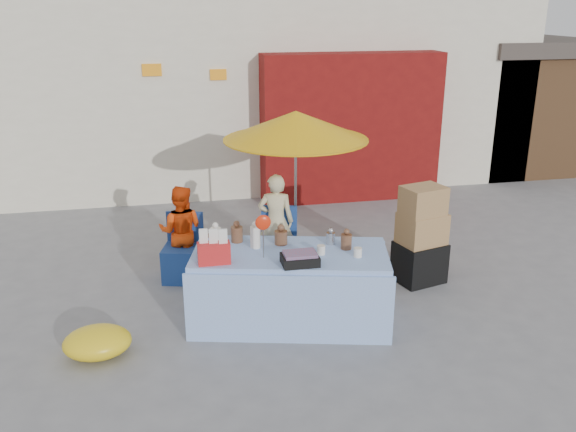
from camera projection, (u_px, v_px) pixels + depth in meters
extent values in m
plane|color=slate|center=(273.00, 317.00, 6.98)|extent=(80.00, 80.00, 0.00)
cube|color=silver|center=(211.00, 61.00, 12.70)|extent=(12.00, 5.00, 4.50)
cube|color=maroon|center=(351.00, 128.00, 10.85)|extent=(3.20, 0.60, 2.60)
cube|color=#4C331E|center=(514.00, 109.00, 13.37)|extent=(2.60, 3.00, 2.40)
cube|color=#3F3833|center=(522.00, 45.00, 12.93)|extent=(2.80, 3.20, 0.30)
cube|color=orange|center=(152.00, 70.00, 10.11)|extent=(0.32, 0.04, 0.20)
cube|color=orange|center=(218.00, 75.00, 10.35)|extent=(0.28, 0.04, 0.18)
cube|color=#9AC5F7|center=(290.00, 286.00, 6.78)|extent=(2.29, 1.43, 0.84)
cube|color=#9AC5F7|center=(289.00, 310.00, 6.32)|extent=(2.12, 0.55, 0.78)
cube|color=#9AC5F7|center=(291.00, 270.00, 7.25)|extent=(2.12, 0.55, 0.78)
cylinder|color=white|center=(216.00, 237.00, 6.79)|extent=(0.15, 0.15, 0.20)
cylinder|color=brown|center=(237.00, 234.00, 6.89)|extent=(0.16, 0.16, 0.18)
cylinder|color=white|center=(255.00, 237.00, 6.71)|extent=(0.13, 0.13, 0.25)
cylinder|color=brown|center=(281.00, 237.00, 6.83)|extent=(0.18, 0.18, 0.16)
cylinder|color=#B2B2B7|center=(331.00, 238.00, 6.83)|extent=(0.12, 0.12, 0.13)
cylinder|color=brown|center=(346.00, 242.00, 6.69)|extent=(0.15, 0.15, 0.17)
cylinder|color=white|center=(321.00, 250.00, 6.56)|extent=(0.11, 0.11, 0.10)
cylinder|color=white|center=(358.00, 252.00, 6.49)|extent=(0.11, 0.11, 0.10)
sphere|color=brown|center=(205.00, 247.00, 6.53)|extent=(0.17, 0.17, 0.17)
ellipsoid|color=red|center=(263.00, 223.00, 6.36)|extent=(0.18, 0.10, 0.17)
cube|color=red|center=(214.00, 253.00, 6.31)|extent=(0.36, 0.23, 0.22)
cube|color=black|center=(300.00, 260.00, 6.30)|extent=(0.43, 0.35, 0.10)
cube|color=navy|center=(183.00, 263.00, 7.87)|extent=(0.58, 0.57, 0.45)
cube|color=navy|center=(185.00, 226.00, 7.93)|extent=(0.47, 0.16, 0.40)
cube|color=navy|center=(278.00, 255.00, 8.11)|extent=(0.58, 0.57, 0.45)
cube|color=navy|center=(279.00, 220.00, 8.17)|extent=(0.47, 0.16, 0.40)
imported|color=#E63F0C|center=(181.00, 231.00, 7.88)|extent=(0.69, 0.60, 1.22)
imported|color=beige|center=(276.00, 221.00, 8.11)|extent=(0.54, 0.42, 1.30)
cylinder|color=gray|center=(296.00, 192.00, 8.19)|extent=(0.04, 0.04, 2.00)
cone|color=#E1A20B|center=(296.00, 125.00, 7.89)|extent=(1.90, 1.90, 0.38)
cylinder|color=#E1A20B|center=(296.00, 139.00, 7.95)|extent=(1.90, 1.90, 0.02)
cube|color=black|center=(419.00, 262.00, 7.81)|extent=(0.68, 0.60, 0.52)
cube|color=#AF7D4F|center=(422.00, 228.00, 7.66)|extent=(0.63, 0.54, 0.40)
cube|color=#AF7D4F|center=(423.00, 201.00, 7.51)|extent=(0.58, 0.49, 0.36)
ellipsoid|color=yellow|center=(97.00, 342.00, 6.16)|extent=(0.81, 0.71, 0.31)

